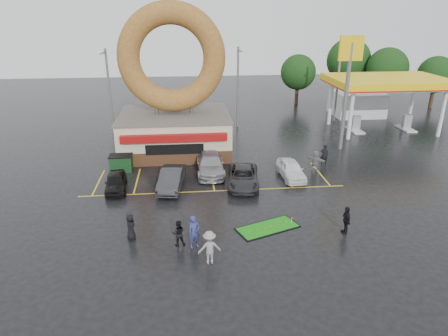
{
  "coord_description": "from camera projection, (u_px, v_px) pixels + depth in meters",
  "views": [
    {
      "loc": [
        -1.93,
        -23.77,
        12.64
      ],
      "look_at": [
        0.63,
        2.48,
        2.2
      ],
      "focal_mm": 32.0,
      "sensor_mm": 36.0,
      "label": 1
    }
  ],
  "objects": [
    {
      "name": "tree_far_d",
      "position": [
        298.0,
        72.0,
        56.03
      ],
      "size": [
        4.9,
        4.9,
        7.0
      ],
      "color": "#332114",
      "rests_on": "ground"
    },
    {
      "name": "tree_far_c",
      "position": [
        349.0,
        60.0,
        58.13
      ],
      "size": [
        6.3,
        6.3,
        9.0
      ],
      "color": "#332114",
      "rests_on": "ground"
    },
    {
      "name": "gas_station",
      "position": [
        373.0,
        92.0,
        46.65
      ],
      "size": [
        12.3,
        13.65,
        5.9
      ],
      "color": "silver",
      "rests_on": "ground"
    },
    {
      "name": "putting_green",
      "position": [
        268.0,
        228.0,
        24.87
      ],
      "size": [
        4.27,
        3.01,
        0.5
      ],
      "color": "black",
      "rests_on": "ground"
    },
    {
      "name": "tree_far_a",
      "position": [
        387.0,
        68.0,
        55.03
      ],
      "size": [
        5.6,
        5.6,
        8.0
      ],
      "color": "#332114",
      "rests_on": "ground"
    },
    {
      "name": "car_dgrey",
      "position": [
        171.0,
        179.0,
        30.22
      ],
      "size": [
        2.21,
        4.78,
        1.52
      ],
      "primitive_type": "imported",
      "rotation": [
        0.0,
        0.0,
        -0.14
      ],
      "color": "#2C2C2E",
      "rests_on": "ground"
    },
    {
      "name": "person_walker_far",
      "position": [
        324.0,
        155.0,
        34.8
      ],
      "size": [
        0.75,
        0.56,
        1.85
      ],
      "primitive_type": "imported",
      "rotation": [
        0.0,
        0.0,
        2.95
      ],
      "color": "black",
      "rests_on": "ground"
    },
    {
      "name": "streetlight_mid",
      "position": [
        238.0,
        85.0,
        44.78
      ],
      "size": [
        0.4,
        2.21,
        9.0
      ],
      "color": "slate",
      "rests_on": "ground"
    },
    {
      "name": "car_white",
      "position": [
        291.0,
        170.0,
        32.1
      ],
      "size": [
        1.86,
        4.24,
        1.42
      ],
      "primitive_type": "imported",
      "rotation": [
        0.0,
        0.0,
        0.04
      ],
      "color": "white",
      "rests_on": "ground"
    },
    {
      "name": "tree_far_b",
      "position": [
        436.0,
        75.0,
        53.96
      ],
      "size": [
        4.9,
        4.9,
        7.0
      ],
      "color": "#332114",
      "rests_on": "ground"
    },
    {
      "name": "dumpster",
      "position": [
        121.0,
        163.0,
        33.55
      ],
      "size": [
        1.8,
        1.2,
        1.3
      ],
      "primitive_type": "cube",
      "rotation": [
        0.0,
        0.0,
        -0.0
      ],
      "color": "#183F1C",
      "rests_on": "ground"
    },
    {
      "name": "car_black",
      "position": [
        116.0,
        182.0,
        29.94
      ],
      "size": [
        1.9,
        3.95,
        1.3
      ],
      "primitive_type": "imported",
      "rotation": [
        0.0,
        0.0,
        0.1
      ],
      "color": "black",
      "rests_on": "ground"
    },
    {
      "name": "car_grey",
      "position": [
        243.0,
        177.0,
        30.73
      ],
      "size": [
        2.96,
        5.29,
        1.4
      ],
      "primitive_type": "imported",
      "rotation": [
        0.0,
        0.0,
        -0.13
      ],
      "color": "#2B2C2E",
      "rests_on": "ground"
    },
    {
      "name": "ground",
      "position": [
        218.0,
        212.0,
        26.82
      ],
      "size": [
        120.0,
        120.0,
        0.0
      ],
      "primitive_type": "plane",
      "color": "black",
      "rests_on": "ground"
    },
    {
      "name": "person_blue",
      "position": [
        194.0,
        232.0,
        22.55
      ],
      "size": [
        0.85,
        0.75,
        1.95
      ],
      "primitive_type": "imported",
      "rotation": [
        0.0,
        0.0,
        0.48
      ],
      "color": "navy",
      "rests_on": "ground"
    },
    {
      "name": "person_blackjkt",
      "position": [
        178.0,
        233.0,
        22.8
      ],
      "size": [
        0.81,
        0.65,
        1.57
      ],
      "primitive_type": "imported",
      "rotation": [
        0.0,
        0.0,
        3.22
      ],
      "color": "black",
      "rests_on": "ground"
    },
    {
      "name": "shell_sign",
      "position": [
        349.0,
        72.0,
        36.39
      ],
      "size": [
        2.2,
        0.36,
        10.6
      ],
      "color": "slate",
      "rests_on": "ground"
    },
    {
      "name": "person_walker_near",
      "position": [
        315.0,
        161.0,
        33.44
      ],
      "size": [
        1.59,
        1.51,
        1.8
      ],
      "primitive_type": "imported",
      "rotation": [
        0.0,
        0.0,
        2.4
      ],
      "color": "gray",
      "rests_on": "ground"
    },
    {
      "name": "streetlight_right",
      "position": [
        338.0,
        82.0,
        46.79
      ],
      "size": [
        0.4,
        2.21,
        9.0
      ],
      "color": "slate",
      "rests_on": "ground"
    },
    {
      "name": "person_bystander",
      "position": [
        131.0,
        227.0,
        23.44
      ],
      "size": [
        0.79,
        0.92,
        1.59
      ],
      "primitive_type": "imported",
      "rotation": [
        0.0,
        0.0,
        2.0
      ],
      "color": "black",
      "rests_on": "ground"
    },
    {
      "name": "person_cameraman",
      "position": [
        346.0,
        220.0,
        24.05
      ],
      "size": [
        0.45,
        1.04,
        1.75
      ],
      "primitive_type": "imported",
      "rotation": [
        0.0,
        0.0,
        -1.6
      ],
      "color": "black",
      "rests_on": "ground"
    },
    {
      "name": "donut_shop",
      "position": [
        174.0,
        105.0,
        36.91
      ],
      "size": [
        10.2,
        8.7,
        13.5
      ],
      "color": "#472B19",
      "rests_on": "ground"
    },
    {
      "name": "streetlight_left",
      "position": [
        109.0,
        89.0,
        42.59
      ],
      "size": [
        0.4,
        2.21,
        9.0
      ],
      "color": "slate",
      "rests_on": "ground"
    },
    {
      "name": "person_hoodie",
      "position": [
        209.0,
        247.0,
        21.12
      ],
      "size": [
        1.32,
        0.87,
        1.91
      ],
      "primitive_type": "imported",
      "rotation": [
        0.0,
        0.0,
        3.28
      ],
      "color": "gray",
      "rests_on": "ground"
    },
    {
      "name": "car_silver",
      "position": [
        210.0,
        164.0,
        33.09
      ],
      "size": [
        2.28,
        5.45,
        1.57
      ],
      "primitive_type": "imported",
      "rotation": [
        0.0,
        0.0,
        -0.01
      ],
      "color": "#949599",
      "rests_on": "ground"
    }
  ]
}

